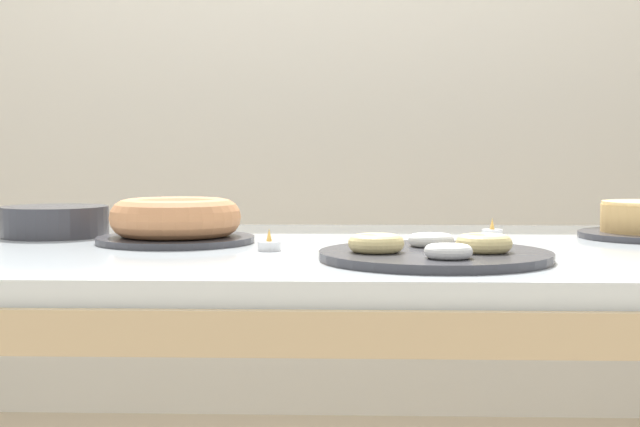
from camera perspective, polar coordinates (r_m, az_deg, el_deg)
The scene contains 8 objects.
wall_back at distance 3.23m, azimuth -0.51°, elevation 10.19°, with size 8.00×0.10×2.60m, color silver.
dining_table at distance 1.62m, azimuth -2.94°, elevation -5.09°, with size 1.81×0.96×0.78m.
cake_golden_bundt at distance 1.66m, azimuth -9.22°, elevation -0.54°, with size 0.29×0.29×0.08m.
pastry_platter at distance 1.38m, azimuth 7.34°, elevation -2.50°, with size 0.36×0.36×0.04m.
plate_stack at distance 1.84m, azimuth -16.61°, elevation -0.48°, with size 0.21×0.21×0.06m.
tealight_right_edge at distance 1.78m, azimuth 10.96°, elevation -1.19°, with size 0.04×0.04×0.04m.
tealight_near_cakes at distance 1.51m, azimuth -3.23°, elevation -2.01°, with size 0.04×0.04×0.04m.
tealight_near_front at distance 1.92m, azimuth -5.94°, elevation -0.77°, with size 0.04×0.04×0.04m.
Camera 1 is at (0.14, -1.59, 0.94)m, focal length 50.00 mm.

